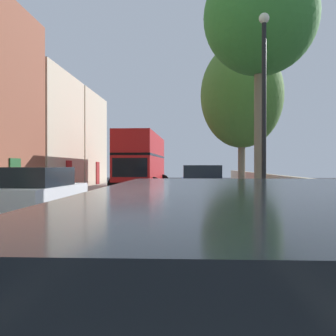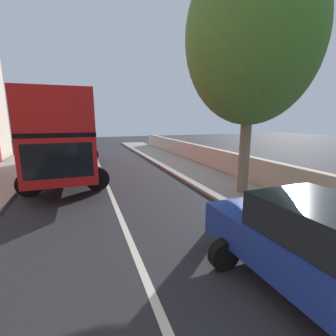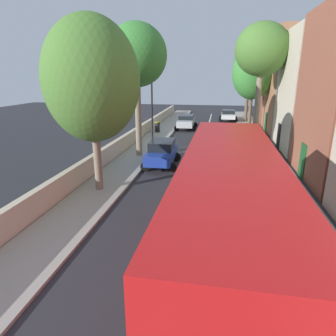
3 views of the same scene
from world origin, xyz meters
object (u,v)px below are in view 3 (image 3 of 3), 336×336
(parked_car_silver_right_0, at_px, (186,121))
(street_tree_left_0, at_px, (253,73))
(parked_car_white_left_1, at_px, (232,138))
(lamppost_right, at_px, (152,104))
(parked_car_white_left_2, at_px, (228,115))
(street_tree_right_3, at_px, (136,56))
(street_tree_right_1, at_px, (92,81))
(double_decker_bus, at_px, (228,211))
(litter_bin_right, at_px, (157,127))
(street_tree_left_4, at_px, (262,50))
(street_tree_left_2, at_px, (250,65))
(parked_car_blue_right_3, at_px, (162,152))

(parked_car_silver_right_0, xyz_separation_m, street_tree_left_0, (-7.22, -0.70, 5.38))
(parked_car_white_left_1, distance_m, lamppost_right, 7.42)
(parked_car_white_left_2, xyz_separation_m, street_tree_right_3, (7.21, 20.26, 6.49))
(street_tree_left_0, relative_size, lamppost_right, 1.44)
(street_tree_right_1, distance_m, street_tree_right_3, 7.54)
(double_decker_bus, xyz_separation_m, parked_car_silver_right_0, (4.20, -26.56, -1.41))
(parked_car_white_left_1, bearing_deg, litter_bin_right, -37.44)
(parked_car_white_left_1, xyz_separation_m, street_tree_left_4, (-2.14, -2.75, 7.14))
(parked_car_silver_right_0, xyz_separation_m, street_tree_left_2, (-7.28, -6.73, 6.39))
(parked_car_blue_right_3, relative_size, street_tree_right_1, 0.48)
(double_decker_bus, height_order, street_tree_left_2, street_tree_left_2)
(parked_car_white_left_1, bearing_deg, street_tree_left_4, -127.85)
(double_decker_bus, relative_size, litter_bin_right, 9.52)
(parked_car_white_left_2, bearing_deg, parked_car_white_left_1, 90.00)
(parked_car_blue_right_3, relative_size, street_tree_left_4, 0.41)
(parked_car_blue_right_3, distance_m, street_tree_left_4, 13.27)
(street_tree_left_4, bearing_deg, street_tree_right_3, 34.78)
(parked_car_white_left_2, distance_m, litter_bin_right, 13.12)
(lamppost_right, bearing_deg, street_tree_right_3, 82.00)
(street_tree_left_4, bearing_deg, litter_bin_right, -17.97)
(parked_car_blue_right_3, bearing_deg, parked_car_silver_right_0, -90.00)
(parked_car_white_left_1, height_order, street_tree_left_4, street_tree_left_4)
(street_tree_right_3, distance_m, street_tree_left_4, 11.40)
(street_tree_right_1, height_order, lamppost_right, street_tree_right_1)
(double_decker_bus, distance_m, parked_car_white_left_1, 17.55)
(parked_car_blue_right_3, relative_size, lamppost_right, 0.67)
(street_tree_left_2, height_order, litter_bin_right, street_tree_left_2)
(parked_car_blue_right_3, distance_m, street_tree_right_3, 7.09)
(double_decker_bus, distance_m, lamppost_right, 17.75)
(parked_car_silver_right_0, bearing_deg, street_tree_left_0, -174.46)
(parked_car_white_left_2, bearing_deg, lamppost_right, 68.61)
(street_tree_left_0, bearing_deg, parked_car_white_left_2, -71.74)
(street_tree_right_1, relative_size, street_tree_left_4, 0.85)
(parked_car_silver_right_0, height_order, street_tree_right_3, street_tree_right_3)
(parked_car_silver_right_0, bearing_deg, litter_bin_right, 48.05)
(street_tree_right_1, bearing_deg, parked_car_white_left_2, -105.12)
(parked_car_white_left_1, distance_m, street_tree_right_3, 10.35)
(street_tree_right_3, xyz_separation_m, street_tree_left_4, (-9.35, -6.49, 0.73))
(parked_car_white_left_1, relative_size, street_tree_left_0, 0.47)
(parked_car_silver_right_0, bearing_deg, street_tree_left_2, -137.24)
(parked_car_silver_right_0, relative_size, parked_car_white_left_1, 1.06)
(parked_car_white_left_2, xyz_separation_m, lamppost_right, (6.80, 17.36, 2.93))
(parked_car_silver_right_0, bearing_deg, street_tree_right_1, 83.04)
(street_tree_right_1, xyz_separation_m, street_tree_left_4, (-9.61, -13.86, 2.28))
(street_tree_right_3, bearing_deg, parked_car_white_left_2, -109.58)
(parked_car_white_left_1, relative_size, street_tree_right_1, 0.49)
(parked_car_white_left_2, bearing_deg, street_tree_right_1, 74.88)
(street_tree_right_3, bearing_deg, street_tree_right_1, 87.99)
(parked_car_blue_right_3, relative_size, street_tree_right_3, 0.44)
(parked_car_white_left_2, bearing_deg, street_tree_right_3, 70.42)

